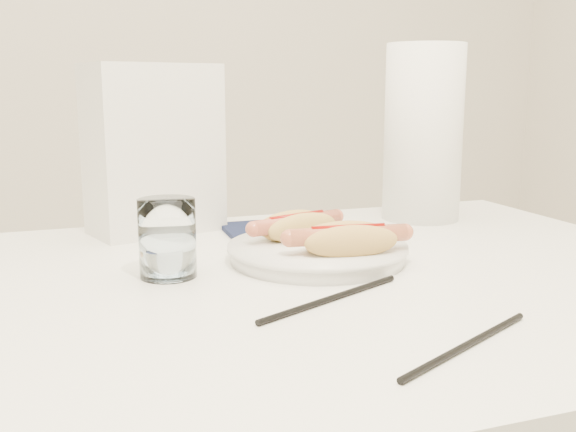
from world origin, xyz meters
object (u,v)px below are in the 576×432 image
object	(u,v)px
plate	(317,254)
napkin_box	(154,149)
paper_towel_roll	(423,133)
hotdog_right	(348,240)
table	(272,325)
water_glass	(167,238)
hotdog_left	(297,227)

from	to	relation	value
plate	napkin_box	world-z (taller)	napkin_box
paper_towel_roll	hotdog_right	bearing A→B (deg)	-135.02
table	paper_towel_roll	distance (m)	0.51
water_glass	paper_towel_roll	world-z (taller)	paper_towel_roll
paper_towel_roll	hotdog_left	bearing A→B (deg)	-151.63
plate	paper_towel_roll	world-z (taller)	paper_towel_roll
table	plate	world-z (taller)	plate
table	hotdog_left	xyz separation A→B (m)	(0.08, 0.11, 0.10)
napkin_box	paper_towel_roll	xyz separation A→B (m)	(0.47, -0.05, 0.02)
plate	water_glass	xyz separation A→B (m)	(-0.21, -0.01, 0.04)
water_glass	napkin_box	world-z (taller)	napkin_box
hotdog_right	paper_towel_roll	bearing A→B (deg)	51.61
table	paper_towel_roll	world-z (taller)	paper_towel_roll
table	napkin_box	xyz separation A→B (m)	(-0.09, 0.33, 0.20)
hotdog_left	paper_towel_roll	xyz separation A→B (m)	(0.30, 0.16, 0.12)
hotdog_left	napkin_box	distance (m)	0.29
table	hotdog_right	xyz separation A→B (m)	(0.11, 0.01, 0.10)
hotdog_right	napkin_box	bearing A→B (deg)	128.62
table	paper_towel_roll	size ratio (longest dim) A/B	3.89
plate	hotdog_left	distance (m)	0.06
table	napkin_box	world-z (taller)	napkin_box
plate	napkin_box	bearing A→B (deg)	124.07
table	hotdog_right	size ratio (longest dim) A/B	7.55
plate	hotdog_right	size ratio (longest dim) A/B	1.50
hotdog_right	paper_towel_roll	size ratio (longest dim) A/B	0.52
table	plate	bearing A→B (deg)	35.88
table	water_glass	bearing A→B (deg)	154.57
water_glass	napkin_box	size ratio (longest dim) A/B	0.37
water_glass	paper_towel_roll	xyz separation A→B (m)	(0.49, 0.22, 0.10)
water_glass	hotdog_right	bearing A→B (deg)	-11.96
water_glass	paper_towel_roll	distance (m)	0.55
hotdog_left	paper_towel_roll	world-z (taller)	paper_towel_roll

